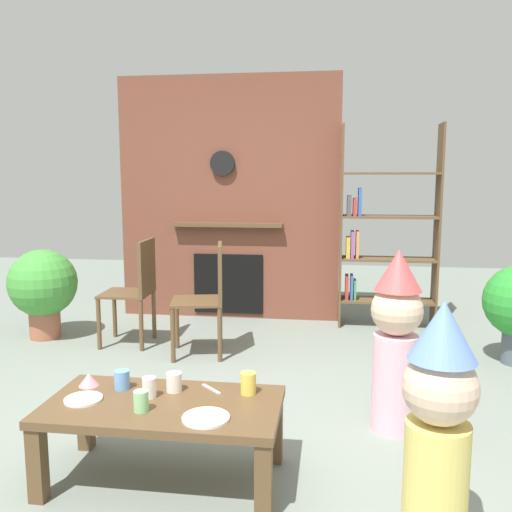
{
  "coord_description": "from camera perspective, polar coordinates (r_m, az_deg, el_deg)",
  "views": [
    {
      "loc": [
        0.6,
        -2.79,
        1.43
      ],
      "look_at": [
        0.15,
        0.4,
        0.95
      ],
      "focal_mm": 38.14,
      "sensor_mm": 36.0,
      "label": 1
    }
  ],
  "objects": [
    {
      "name": "table_fork",
      "position": [
        2.76,
        -4.7,
        -13.73
      ],
      "size": [
        0.12,
        0.12,
        0.01
      ],
      "primitive_type": "cube",
      "rotation": [
        0.0,
        0.0,
        2.38
      ],
      "color": "silver",
      "rests_on": "coffee_table"
    },
    {
      "name": "bookshelf",
      "position": [
        5.24,
        12.94,
        2.17
      ],
      "size": [
        0.9,
        0.28,
        1.9
      ],
      "color": "brown",
      "rests_on": "ground_plane"
    },
    {
      "name": "potted_plant_short",
      "position": [
        5.14,
        -21.45,
        -2.96
      ],
      "size": [
        0.59,
        0.59,
        0.79
      ],
      "color": "#9E5B42",
      "rests_on": "ground_plane"
    },
    {
      "name": "dining_chair_left",
      "position": [
        4.71,
        -12.4,
        -3.03
      ],
      "size": [
        0.41,
        0.41,
        0.9
      ],
      "rotation": [
        0.0,
        0.0,
        3.18
      ],
      "color": "brown",
      "rests_on": "ground_plane"
    },
    {
      "name": "paper_cup_near_left",
      "position": [
        2.82,
        -13.88,
        -12.48
      ],
      "size": [
        0.07,
        0.07,
        0.09
      ],
      "primitive_type": "cylinder",
      "color": "#669EE0",
      "rests_on": "coffee_table"
    },
    {
      "name": "child_in_pink",
      "position": [
        3.15,
        14.47,
        -8.14
      ],
      "size": [
        0.29,
        0.29,
        1.03
      ],
      "rotation": [
        0.0,
        0.0,
        -2.59
      ],
      "color": "#EAB2C6",
      "rests_on": "ground_plane"
    },
    {
      "name": "paper_cup_near_right",
      "position": [
        2.68,
        -0.81,
        -13.2
      ],
      "size": [
        0.07,
        0.07,
        0.11
      ],
      "primitive_type": "cylinder",
      "color": "#F2CC4C",
      "rests_on": "coffee_table"
    },
    {
      "name": "ground_plane",
      "position": [
        3.19,
        -3.86,
        -18.21
      ],
      "size": [
        12.0,
        12.0,
        0.0
      ],
      "primitive_type": "plane",
      "color": "gray"
    },
    {
      "name": "dining_chair_middle",
      "position": [
        4.34,
        -5.0,
        -3.82
      ],
      "size": [
        0.47,
        0.47,
        0.9
      ],
      "rotation": [
        0.0,
        0.0,
        3.34
      ],
      "color": "brown",
      "rests_on": "ground_plane"
    },
    {
      "name": "paper_cup_center",
      "position": [
        2.56,
        -11.97,
        -14.66
      ],
      "size": [
        0.07,
        0.07,
        0.09
      ],
      "primitive_type": "cylinder",
      "color": "#8CD18C",
      "rests_on": "coffee_table"
    },
    {
      "name": "child_with_cone_hat",
      "position": [
        2.19,
        18.58,
        -16.46
      ],
      "size": [
        0.27,
        0.27,
        0.99
      ],
      "rotation": [
        0.0,
        0.0,
        2.84
      ],
      "color": "#E0CC66",
      "rests_on": "ground_plane"
    },
    {
      "name": "paper_plate_front",
      "position": [
        2.75,
        -17.65,
        -14.12
      ],
      "size": [
        0.18,
        0.18,
        0.01
      ],
      "primitive_type": "cylinder",
      "color": "white",
      "rests_on": "coffee_table"
    },
    {
      "name": "paper_plate_rear",
      "position": [
        2.46,
        -5.29,
        -16.54
      ],
      "size": [
        0.21,
        0.21,
        0.01
      ],
      "primitive_type": "cylinder",
      "color": "white",
      "rests_on": "coffee_table"
    },
    {
      "name": "coffee_table",
      "position": [
        2.67,
        -9.7,
        -16.09
      ],
      "size": [
        1.09,
        0.57,
        0.39
      ],
      "color": "brown",
      "rests_on": "ground_plane"
    },
    {
      "name": "paper_cup_far_left",
      "position": [
        2.69,
        -11.14,
        -13.38
      ],
      "size": [
        0.07,
        0.07,
        0.1
      ],
      "primitive_type": "cylinder",
      "color": "silver",
      "rests_on": "coffee_table"
    },
    {
      "name": "brick_fireplace_feature",
      "position": [
        5.49,
        -2.8,
        5.93
      ],
      "size": [
        2.2,
        0.28,
        2.4
      ],
      "color": "brown",
      "rests_on": "ground_plane"
    },
    {
      "name": "birthday_cake_slice",
      "position": [
        2.91,
        -17.13,
        -12.26
      ],
      "size": [
        0.1,
        0.1,
        0.06
      ],
      "primitive_type": "cone",
      "color": "pink",
      "rests_on": "coffee_table"
    },
    {
      "name": "paper_cup_far_right",
      "position": [
        2.74,
        -8.59,
        -12.94
      ],
      "size": [
        0.08,
        0.08,
        0.09
      ],
      "primitive_type": "cylinder",
      "color": "silver",
      "rests_on": "coffee_table"
    }
  ]
}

